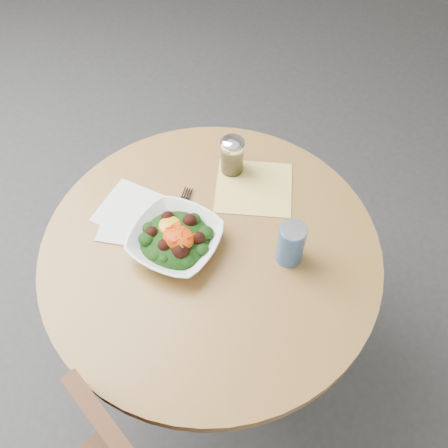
# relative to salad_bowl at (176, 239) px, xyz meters

# --- Properties ---
(ground) EXTENTS (6.00, 6.00, 0.00)m
(ground) POSITION_rel_salad_bowl_xyz_m (0.08, 0.04, -0.78)
(ground) COLOR #313133
(ground) RESTS_ON ground
(table) EXTENTS (0.90, 0.90, 0.75)m
(table) POSITION_rel_salad_bowl_xyz_m (0.08, 0.04, -0.23)
(table) COLOR black
(table) RESTS_ON ground
(cloth_napkin) EXTENTS (0.28, 0.27, 0.00)m
(cloth_napkin) POSITION_rel_salad_bowl_xyz_m (0.08, 0.28, -0.03)
(cloth_napkin) COLOR yellow
(cloth_napkin) RESTS_ON table
(paper_napkins) EXTENTS (0.23, 0.22, 0.00)m
(paper_napkins) POSITION_rel_salad_bowl_xyz_m (-0.16, 0.02, -0.03)
(paper_napkins) COLOR silver
(paper_napkins) RESTS_ON table
(salad_bowl) EXTENTS (0.25, 0.25, 0.09)m
(salad_bowl) POSITION_rel_salad_bowl_xyz_m (0.00, 0.00, 0.00)
(salad_bowl) COLOR white
(salad_bowl) RESTS_ON table
(fork) EXTENTS (0.08, 0.20, 0.00)m
(fork) POSITION_rel_salad_bowl_xyz_m (-0.05, 0.09, -0.03)
(fork) COLOR black
(fork) RESTS_ON table
(spice_shaker) EXTENTS (0.07, 0.07, 0.12)m
(spice_shaker) POSITION_rel_salad_bowl_xyz_m (-0.01, 0.30, 0.03)
(spice_shaker) COLOR silver
(spice_shaker) RESTS_ON table
(beverage_can) EXTENTS (0.07, 0.07, 0.13)m
(beverage_can) POSITION_rel_salad_bowl_xyz_m (0.27, 0.12, 0.03)
(beverage_can) COLOR navy
(beverage_can) RESTS_ON table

